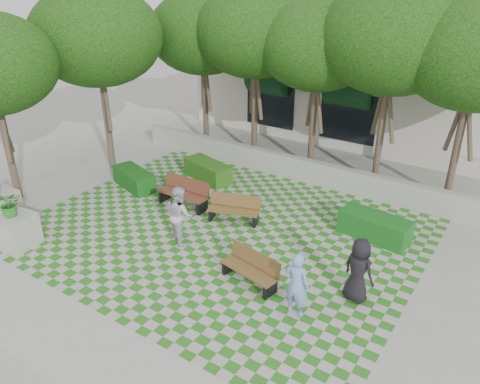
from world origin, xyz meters
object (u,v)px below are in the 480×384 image
Objects in this scene: planter_back at (0,204)px; hedge_midleft at (208,171)px; hedge_west at (134,179)px; person_dark at (358,270)px; bench_west at (184,193)px; hedge_east at (375,227)px; person_blue at (297,284)px; bench_mid at (234,209)px; bench_east at (251,269)px; planter_front at (14,224)px; person_white at (180,214)px.

hedge_midleft is at bearing 59.35° from planter_back.
planter_back is (-1.90, -4.25, 0.20)m from hedge_west.
bench_west is at bearing 5.32° from person_dark.
bench_west is 6.54m from hedge_east.
person_blue reaches higher than hedge_west.
hedge_midleft is at bearing 123.62° from bench_mid.
planter_back reaches higher than bench_east.
person_dark is (2.60, 0.91, 0.45)m from bench_east.
hedge_west is at bearing 161.40° from bench_mid.
hedge_midleft is at bearing -38.00° from person_blue.
person_dark reaches higher than person_blue.
hedge_east is (1.96, 4.10, -0.05)m from bench_east.
planter_back is at bearing 159.94° from planter_front.
person_dark is (11.45, 2.54, 0.33)m from planter_back.
hedge_midleft is at bearing 106.51° from bench_west.
bench_mid reaches higher than hedge_east.
person_blue is (5.94, -2.92, 0.37)m from bench_west.
planter_front reaches higher than bench_west.
person_white is at bearing -52.66° from bench_west.
planter_front reaches higher than bench_east.
person_dark is at bearing -12.95° from bench_west.
hedge_west is at bearing 90.88° from planter_front.
hedge_east reaches higher than hedge_west.
person_dark is at bearing -10.14° from hedge_west.
bench_east is at bearing -29.80° from bench_west.
person_dark is at bearing 30.07° from bench_east.
hedge_midleft is 1.05× the size of hedge_west.
planter_back is at bearing 48.00° from person_white.
person_blue is at bearing -94.91° from hedge_east.
planter_back is 6.34m from person_white.
hedge_east is at bearing -5.45° from hedge_midleft.
person_white reaches higher than planter_back.
hedge_midleft is at bearing 147.51° from bench_east.
bench_east is 6.95m from hedge_midleft.
person_white is (-4.51, 1.05, 0.06)m from person_blue.
planter_front is at bearing 64.22° from person_white.
planter_front is at bearing -150.25° from bench_east.
bench_east is 0.82× the size of hedge_east.
planter_front reaches higher than hedge_east.
person_dark is at bearing -36.42° from bench_mid.
person_blue is at bearing -19.67° from hedge_west.
planter_back is 0.90× the size of person_white.
planter_back reaches higher than hedge_west.
planter_back is 0.96× the size of person_blue.
bench_mid is 0.90× the size of hedge_west.
hedge_west is 1.21× the size of planter_back.
planter_back reaches higher than hedge_east.
person_white reaches higher than hedge_east.
person_dark is at bearing -78.77° from hedge_east.
bench_west is at bearing -25.32° from person_white.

